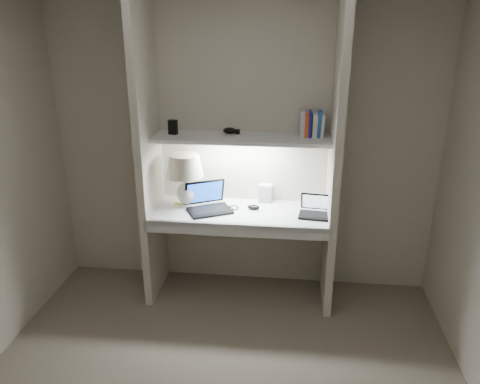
# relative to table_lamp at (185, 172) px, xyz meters

# --- Properties ---
(back_wall) EXTENTS (3.20, 0.01, 2.50)m
(back_wall) POSITION_rel_table_lamp_xyz_m (0.45, 0.22, 0.18)
(back_wall) COLOR beige
(back_wall) RESTS_ON floor
(alcove_panel_left) EXTENTS (0.06, 0.55, 2.50)m
(alcove_panel_left) POSITION_rel_table_lamp_xyz_m (-0.28, -0.06, 0.18)
(alcove_panel_left) COLOR beige
(alcove_panel_left) RESTS_ON floor
(alcove_panel_right) EXTENTS (0.06, 0.55, 2.50)m
(alcove_panel_right) POSITION_rel_table_lamp_xyz_m (1.18, -0.06, 0.18)
(alcove_panel_right) COLOR beige
(alcove_panel_right) RESTS_ON floor
(desk) EXTENTS (1.40, 0.55, 0.04)m
(desk) POSITION_rel_table_lamp_xyz_m (0.45, -0.06, -0.32)
(desk) COLOR white
(desk) RESTS_ON alcove_panel_left
(desk_apron) EXTENTS (1.46, 0.03, 0.10)m
(desk_apron) POSITION_rel_table_lamp_xyz_m (0.45, -0.32, -0.35)
(desk_apron) COLOR silver
(desk_apron) RESTS_ON desk
(shelf) EXTENTS (1.40, 0.36, 0.03)m
(shelf) POSITION_rel_table_lamp_xyz_m (0.45, 0.04, 0.28)
(shelf) COLOR silver
(shelf) RESTS_ON back_wall
(strip_light) EXTENTS (0.60, 0.04, 0.02)m
(strip_light) POSITION_rel_table_lamp_xyz_m (0.45, 0.04, 0.26)
(strip_light) COLOR white
(strip_light) RESTS_ON shelf
(table_lamp) EXTENTS (0.30, 0.30, 0.44)m
(table_lamp) POSITION_rel_table_lamp_xyz_m (0.00, 0.00, 0.00)
(table_lamp) COLOR white
(table_lamp) RESTS_ON desk
(laptop_main) EXTENTS (0.43, 0.41, 0.23)m
(laptop_main) POSITION_rel_table_lamp_xyz_m (0.19, -0.05, -0.25)
(laptop_main) COLOR black
(laptop_main) RESTS_ON desk
(laptop_netbook) EXTENTS (0.27, 0.24, 0.16)m
(laptop_netbook) POSITION_rel_table_lamp_xyz_m (1.06, -0.07, -0.26)
(laptop_netbook) COLOR black
(laptop_netbook) RESTS_ON desk
(speaker) EXTENTS (0.11, 0.08, 0.16)m
(speaker) POSITION_rel_table_lamp_xyz_m (0.65, 0.17, -0.22)
(speaker) COLOR silver
(speaker) RESTS_ON desk
(mouse) EXTENTS (0.11, 0.08, 0.04)m
(mouse) POSITION_rel_table_lamp_xyz_m (0.56, -0.01, -0.28)
(mouse) COLOR black
(mouse) RESTS_ON desk
(cable_coil) EXTENTS (0.11, 0.11, 0.01)m
(cable_coil) POSITION_rel_table_lamp_xyz_m (0.39, -0.01, -0.29)
(cable_coil) COLOR black
(cable_coil) RESTS_ON desk
(sticky_note) EXTENTS (0.08, 0.08, 0.00)m
(sticky_note) POSITION_rel_table_lamp_xyz_m (-0.08, 0.05, -0.30)
(sticky_note) COLOR yellow
(sticky_note) RESTS_ON desk
(book_row) EXTENTS (0.19, 0.13, 0.20)m
(book_row) POSITION_rel_table_lamp_xyz_m (1.00, 0.11, 0.39)
(book_row) COLOR white
(book_row) RESTS_ON shelf
(shelf_box) EXTENTS (0.07, 0.06, 0.11)m
(shelf_box) POSITION_rel_table_lamp_xyz_m (-0.10, 0.06, 0.35)
(shelf_box) COLOR black
(shelf_box) RESTS_ON shelf
(shelf_gadget) EXTENTS (0.13, 0.10, 0.05)m
(shelf_gadget) POSITION_rel_table_lamp_xyz_m (0.35, 0.12, 0.32)
(shelf_gadget) COLOR black
(shelf_gadget) RESTS_ON shelf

